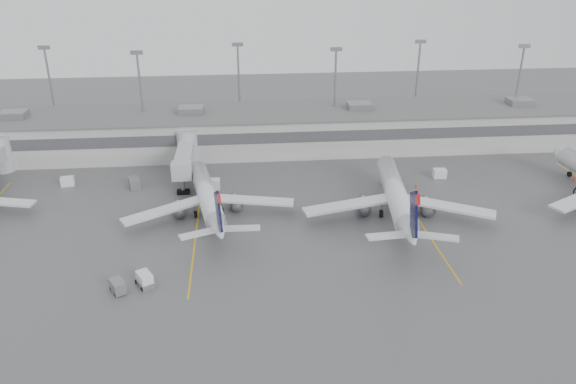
{
  "coord_description": "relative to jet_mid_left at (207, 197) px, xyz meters",
  "views": [
    {
      "loc": [
        -10.45,
        -54.69,
        40.78
      ],
      "look_at": [
        -3.2,
        24.0,
        5.0
      ],
      "focal_mm": 35.0,
      "sensor_mm": 36.0,
      "label": 1
    }
  ],
  "objects": [
    {
      "name": "ground",
      "position": [
        15.82,
        -27.47,
        -3.1
      ],
      "size": [
        260.0,
        260.0,
        0.0
      ],
      "primitive_type": "plane",
      "color": "#4C4C4E",
      "rests_on": "ground"
    },
    {
      "name": "terminal",
      "position": [
        15.82,
        30.51,
        1.07
      ],
      "size": [
        152.0,
        17.0,
        9.45
      ],
      "color": "#A2A19D",
      "rests_on": "ground"
    },
    {
      "name": "light_masts",
      "position": [
        15.82,
        36.28,
        8.92
      ],
      "size": [
        142.4,
        8.0,
        20.6
      ],
      "color": "gray",
      "rests_on": "ground"
    },
    {
      "name": "jet_bridge_right",
      "position": [
        -4.68,
        18.25,
        0.77
      ],
      "size": [
        4.0,
        17.2,
        7.0
      ],
      "color": "#ABAEB1",
      "rests_on": "ground"
    },
    {
      "name": "stand_markings",
      "position": [
        15.82,
        -3.47,
        -3.1
      ],
      "size": [
        105.25,
        40.0,
        0.01
      ],
      "color": "gold",
      "rests_on": "ground"
    },
    {
      "name": "jet_mid_left",
      "position": [
        0.0,
        0.0,
        0.0
      ],
      "size": [
        27.14,
        30.67,
        9.99
      ],
      "rotation": [
        0.0,
        0.0,
        0.17
      ],
      "color": "silver",
      "rests_on": "ground"
    },
    {
      "name": "jet_mid_right",
      "position": [
        30.03,
        -3.2,
        0.31
      ],
      "size": [
        30.03,
        33.85,
        10.97
      ],
      "rotation": [
        0.0,
        0.0,
        -0.13
      ],
      "color": "silver",
      "rests_on": "ground"
    },
    {
      "name": "baggage_tug",
      "position": [
        -7.36,
        -19.84,
        -2.39
      ],
      "size": [
        2.9,
        3.32,
        1.82
      ],
      "rotation": [
        0.0,
        0.0,
        0.52
      ],
      "color": "white",
      "rests_on": "ground"
    },
    {
      "name": "baggage_cart",
      "position": [
        -10.56,
        -21.04,
        -2.26
      ],
      "size": [
        2.5,
        2.91,
        1.62
      ],
      "rotation": [
        0.0,
        0.0,
        0.52
      ],
      "color": "slate",
      "rests_on": "ground"
    },
    {
      "name": "gse_uld_a",
      "position": [
        -25.78,
        14.06,
        -2.3
      ],
      "size": [
        2.47,
        1.83,
        1.61
      ],
      "primitive_type": "cube",
      "rotation": [
        0.0,
        0.0,
        0.15
      ],
      "color": "white",
      "rests_on": "ground"
    },
    {
      "name": "gse_uld_b",
      "position": [
        0.33,
        9.99,
        -2.16
      ],
      "size": [
        2.77,
        1.95,
        1.88
      ],
      "primitive_type": "cube",
      "rotation": [
        0.0,
        0.0,
        -0.07
      ],
      "color": "white",
      "rests_on": "ground"
    },
    {
      "name": "gse_uld_c",
      "position": [
        42.42,
        11.49,
        -2.27
      ],
      "size": [
        2.49,
        1.77,
        1.67
      ],
      "primitive_type": "cube",
      "rotation": [
        0.0,
        0.0,
        -0.09
      ],
      "color": "white",
      "rests_on": "ground"
    },
    {
      "name": "gse_loader",
      "position": [
        -13.61,
        12.01,
        -2.21
      ],
      "size": [
        2.59,
        3.28,
        1.79
      ],
      "primitive_type": "cube",
      "rotation": [
        0.0,
        0.0,
        0.32
      ],
      "color": "slate",
      "rests_on": "ground"
    },
    {
      "name": "cone_b",
      "position": [
        -1.28,
        7.26,
        -2.72
      ],
      "size": [
        0.49,
        0.49,
        0.78
      ],
      "primitive_type": "cone",
      "color": "#F13405",
      "rests_on": "ground"
    },
    {
      "name": "cone_c",
      "position": [
        36.74,
        7.37,
        -2.75
      ],
      "size": [
        0.45,
        0.45,
        0.71
      ],
      "primitive_type": "cone",
      "color": "#F13405",
      "rests_on": "ground"
    },
    {
      "name": "cone_d",
      "position": [
        66.7,
        7.7,
        -2.72
      ],
      "size": [
        0.48,
        0.48,
        0.76
      ],
      "primitive_type": "cone",
      "color": "#F13405",
      "rests_on": "ground"
    }
  ]
}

